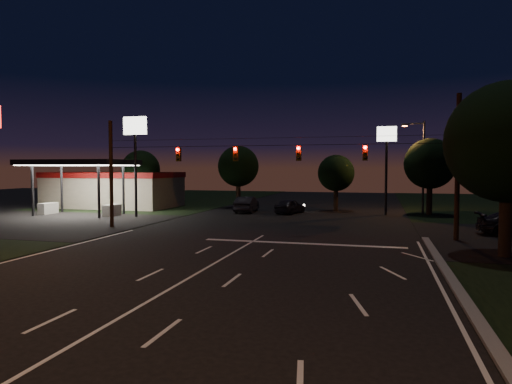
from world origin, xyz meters
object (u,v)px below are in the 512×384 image
(utility_pole_right, at_px, (456,241))
(tree_right_near, at_px, (507,144))
(car_oncoming_b, at_px, (247,204))
(car_oncoming_a, at_px, (290,206))

(utility_pole_right, distance_m, tree_right_near, 7.61)
(tree_right_near, height_order, car_oncoming_b, tree_right_near)
(car_oncoming_b, bearing_deg, utility_pole_right, 137.22)
(utility_pole_right, distance_m, car_oncoming_b, 22.54)
(utility_pole_right, relative_size, car_oncoming_b, 1.88)
(utility_pole_right, distance_m, car_oncoming_a, 19.07)
(tree_right_near, relative_size, car_oncoming_a, 2.08)
(car_oncoming_a, xyz_separation_m, car_oncoming_b, (-4.49, 0.24, 0.07))
(tree_right_near, xyz_separation_m, car_oncoming_b, (-19.10, 18.93, -4.89))
(car_oncoming_a, relative_size, car_oncoming_b, 0.88)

